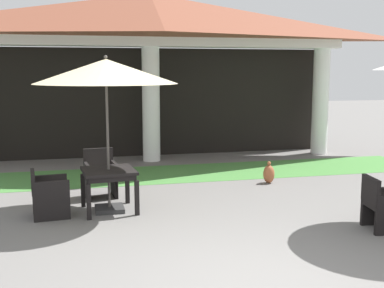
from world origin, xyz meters
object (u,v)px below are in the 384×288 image
at_px(patio_table_mid_left, 109,175).
at_px(patio_chair_mid_left_north, 100,175).
at_px(patio_chair_near_foreground_west, 384,206).
at_px(patio_umbrella_mid_left, 106,73).
at_px(patio_chair_mid_left_west, 49,194).
at_px(terracotta_urn, 269,174).

relative_size(patio_table_mid_left, patio_chair_mid_left_north, 1.03).
height_order(patio_chair_near_foreground_west, patio_umbrella_mid_left, patio_umbrella_mid_left).
distance_m(patio_chair_mid_left_west, terracotta_urn, 4.72).
xyz_separation_m(patio_table_mid_left, patio_chair_mid_left_west, (-1.00, -0.10, -0.24)).
xyz_separation_m(patio_chair_near_foreground_west, terracotta_urn, (-0.52, 3.33, -0.18)).
relative_size(patio_chair_near_foreground_west, patio_chair_mid_left_west, 1.05).
relative_size(patio_table_mid_left, terracotta_urn, 2.00).
xyz_separation_m(patio_chair_mid_left_north, patio_chair_mid_left_west, (-0.90, -1.10, -0.04)).
bearing_deg(terracotta_urn, patio_table_mid_left, -158.91).
distance_m(patio_table_mid_left, patio_umbrella_mid_left, 1.75).
bearing_deg(patio_chair_mid_left_west, patio_chair_mid_left_north, 135.18).
bearing_deg(patio_umbrella_mid_left, patio_chair_near_foreground_west, -26.38).
height_order(patio_table_mid_left, patio_umbrella_mid_left, patio_umbrella_mid_left).
distance_m(patio_chair_mid_left_north, terracotta_urn, 3.61).
distance_m(patio_umbrella_mid_left, patio_chair_mid_left_north, 2.20).
relative_size(patio_chair_near_foreground_west, patio_table_mid_left, 0.87).
bearing_deg(terracotta_urn, patio_chair_mid_left_west, -162.15).
xyz_separation_m(patio_umbrella_mid_left, patio_chair_mid_left_north, (-0.10, 1.01, -1.95)).
xyz_separation_m(patio_table_mid_left, patio_chair_mid_left_north, (-0.10, 1.01, -0.20)).
xyz_separation_m(patio_umbrella_mid_left, patio_chair_mid_left_west, (-1.00, -0.10, -1.99)).
distance_m(patio_chair_near_foreground_west, patio_chair_mid_left_north, 5.08).
height_order(patio_umbrella_mid_left, patio_chair_mid_left_west, patio_umbrella_mid_left).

